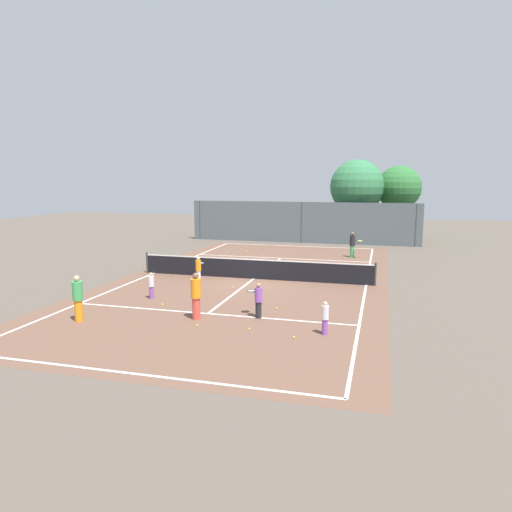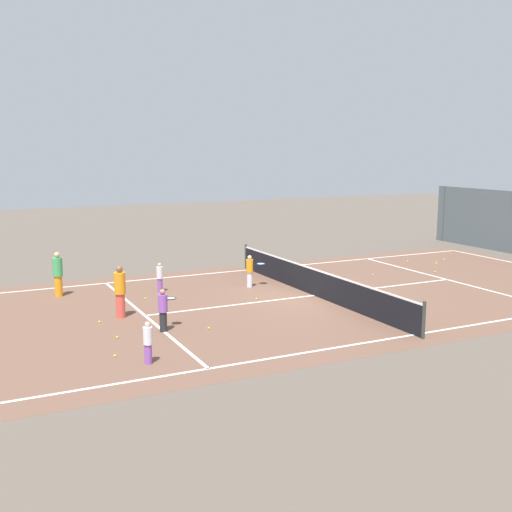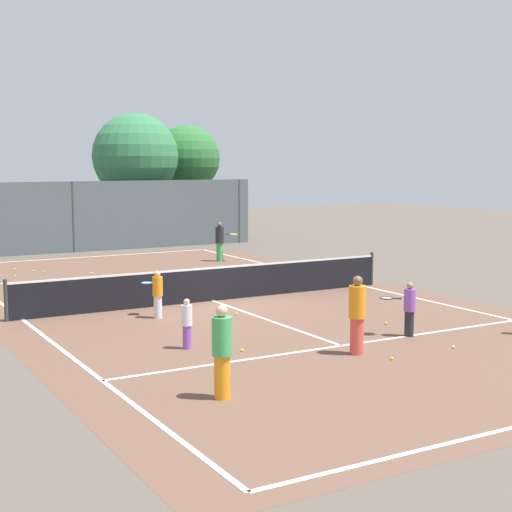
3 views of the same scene
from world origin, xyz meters
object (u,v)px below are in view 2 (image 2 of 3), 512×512
(player_6, at_px, (120,291))
(tennis_ball_13, at_px, (117,337))
(player_2, at_px, (250,271))
(player_4, at_px, (58,274))
(tennis_ball_7, at_px, (436,264))
(tennis_ball_11, at_px, (305,272))
(tennis_ball_8, at_px, (444,259))
(tennis_ball_3, at_px, (99,322))
(player_3, at_px, (163,309))
(tennis_ball_6, at_px, (209,328))
(player_5, at_px, (160,277))
(ball_crate, at_px, (320,284))
(tennis_ball_9, at_px, (145,299))
(tennis_ball_2, at_px, (436,262))
(tennis_ball_4, at_px, (435,272))
(tennis_ball_0, at_px, (373,275))
(tennis_ball_10, at_px, (257,299))
(tennis_ball_5, at_px, (373,294))
(tennis_ball_12, at_px, (115,356))
(tennis_ball_1, at_px, (408,261))
(player_1, at_px, (148,342))

(player_6, distance_m, tennis_ball_13, 2.40)
(player_2, distance_m, player_4, 7.17)
(tennis_ball_7, distance_m, tennis_ball_11, 6.56)
(player_2, bearing_deg, tennis_ball_8, 96.44)
(tennis_ball_3, bearing_deg, player_3, 41.04)
(tennis_ball_6, bearing_deg, player_5, 177.87)
(player_3, relative_size, tennis_ball_3, 19.45)
(ball_crate, xyz_separation_m, tennis_ball_9, (-1.23, -6.57, -0.15))
(tennis_ball_2, bearing_deg, tennis_ball_4, -43.22)
(tennis_ball_3, relative_size, tennis_ball_4, 1.00)
(tennis_ball_0, xyz_separation_m, tennis_ball_10, (1.68, -6.36, 0.00))
(tennis_ball_0, distance_m, tennis_ball_5, 3.72)
(tennis_ball_0, xyz_separation_m, tennis_ball_12, (5.66, -12.42, 0.00))
(tennis_ball_6, bearing_deg, tennis_ball_5, 101.24)
(player_5, relative_size, tennis_ball_13, 16.86)
(player_5, xyz_separation_m, tennis_ball_3, (3.27, -2.99, -0.54))
(tennis_ball_4, bearing_deg, player_2, -96.41)
(player_6, bearing_deg, tennis_ball_1, 104.60)
(player_4, distance_m, player_5, 3.68)
(tennis_ball_8, xyz_separation_m, tennis_ball_10, (3.22, -11.75, 0.00))
(ball_crate, height_order, tennis_ball_2, ball_crate)
(player_1, bearing_deg, player_4, -174.33)
(player_4, height_order, tennis_ball_13, player_4)
(tennis_ball_5, bearing_deg, player_3, -83.07)
(player_5, bearing_deg, player_3, -16.38)
(tennis_ball_9, height_order, tennis_ball_13, same)
(tennis_ball_0, relative_size, tennis_ball_6, 1.00)
(tennis_ball_12, bearing_deg, tennis_ball_2, 111.70)
(player_1, height_order, tennis_ball_0, player_1)
(player_4, xyz_separation_m, tennis_ball_6, (6.36, 3.34, -0.81))
(player_6, relative_size, tennis_ball_8, 25.58)
(tennis_ball_5, xyz_separation_m, tennis_ball_13, (1.09, -9.75, 0.00))
(tennis_ball_7, height_order, tennis_ball_9, same)
(tennis_ball_2, distance_m, tennis_ball_13, 17.23)
(tennis_ball_13, bearing_deg, tennis_ball_0, 108.77)
(player_2, relative_size, tennis_ball_5, 19.04)
(tennis_ball_7, bearing_deg, tennis_ball_9, -87.31)
(player_2, xyz_separation_m, tennis_ball_11, (-1.48, 3.38, -0.62))
(tennis_ball_9, distance_m, tennis_ball_12, 6.28)
(tennis_ball_12, bearing_deg, tennis_ball_1, 115.53)
(player_4, relative_size, tennis_ball_12, 24.91)
(tennis_ball_1, distance_m, tennis_ball_13, 16.58)
(player_1, height_order, tennis_ball_4, player_1)
(player_4, xyz_separation_m, tennis_ball_13, (6.04, 0.66, -0.81))
(tennis_ball_13, bearing_deg, ball_crate, 108.88)
(tennis_ball_4, distance_m, tennis_ball_12, 16.07)
(tennis_ball_4, bearing_deg, tennis_ball_12, -71.89)
(tennis_ball_0, xyz_separation_m, tennis_ball_3, (2.25, -12.07, 0.00))
(tennis_ball_3, distance_m, tennis_ball_10, 5.75)
(tennis_ball_2, bearing_deg, tennis_ball_8, 117.65)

